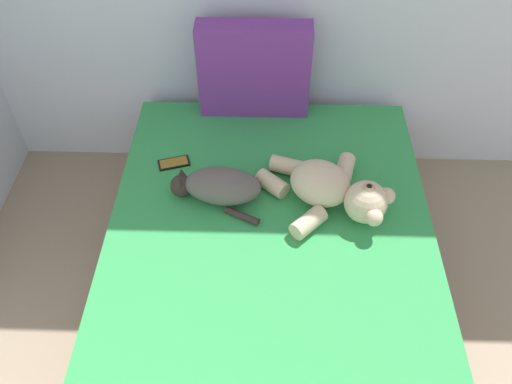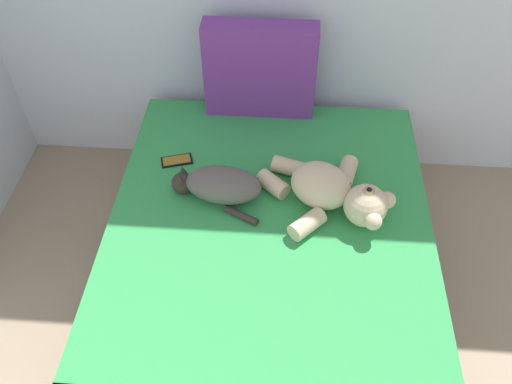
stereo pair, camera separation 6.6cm
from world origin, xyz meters
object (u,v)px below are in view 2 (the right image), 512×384
Objects in this scene: teddy_bear at (333,192)px; patterned_cushion at (260,70)px; bed at (267,274)px; cat at (219,185)px; cell_phone at (177,160)px.

patterned_cushion is at bearing 118.88° from teddy_bear.
teddy_bear is (0.27, 0.22, 0.33)m from bed.
bed is at bearing -83.83° from patterned_cushion.
teddy_bear reaches higher than cat.
bed is 0.48m from teddy_bear.
cell_phone is at bearing 162.62° from teddy_bear.
cell_phone is (-0.47, 0.45, 0.25)m from bed.
teddy_bear is (0.36, -0.66, -0.16)m from patterned_cushion.
patterned_cushion is 3.43× the size of cell_phone.
patterned_cushion is (-0.10, 0.88, 0.49)m from bed.
cat is at bearing 133.89° from bed.
teddy_bear is at bearing -17.38° from cell_phone.
teddy_bear is at bearing -2.28° from cat.
teddy_bear reaches higher than bed.
bed is at bearing -140.22° from teddy_bear.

